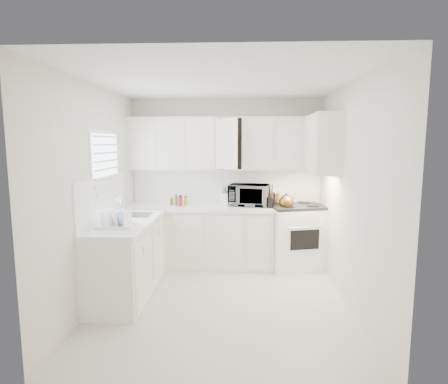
# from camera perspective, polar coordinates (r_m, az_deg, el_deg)

# --- Properties ---
(floor) EXTENTS (3.20, 3.20, 0.00)m
(floor) POSITION_cam_1_polar(r_m,az_deg,el_deg) (4.64, -0.39, -16.70)
(floor) COLOR beige
(floor) RESTS_ON ground
(ceiling) EXTENTS (3.20, 3.20, 0.00)m
(ceiling) POSITION_cam_1_polar(r_m,az_deg,el_deg) (4.28, -0.42, 16.90)
(ceiling) COLOR white
(ceiling) RESTS_ON ground
(wall_back) EXTENTS (3.00, 0.00, 3.00)m
(wall_back) POSITION_cam_1_polar(r_m,az_deg,el_deg) (5.85, 0.38, 1.67)
(wall_back) COLOR silver
(wall_back) RESTS_ON ground
(wall_front) EXTENTS (3.00, 0.00, 3.00)m
(wall_front) POSITION_cam_1_polar(r_m,az_deg,el_deg) (2.70, -2.10, -5.52)
(wall_front) COLOR silver
(wall_front) RESTS_ON ground
(wall_left) EXTENTS (0.00, 3.20, 3.20)m
(wall_left) POSITION_cam_1_polar(r_m,az_deg,el_deg) (4.59, -19.44, -0.45)
(wall_left) COLOR silver
(wall_left) RESTS_ON ground
(wall_right) EXTENTS (0.00, 3.20, 3.20)m
(wall_right) POSITION_cam_1_polar(r_m,az_deg,el_deg) (4.45, 19.26, -0.68)
(wall_right) COLOR silver
(wall_right) RESTS_ON ground
(window_blinds) EXTENTS (0.06, 0.96, 1.06)m
(window_blinds) POSITION_cam_1_polar(r_m,az_deg,el_deg) (4.88, -17.83, 3.04)
(window_blinds) COLOR white
(window_blinds) RESTS_ON wall_left
(lower_cabinets_back) EXTENTS (2.22, 0.60, 0.90)m
(lower_cabinets_back) POSITION_cam_1_polar(r_m,az_deg,el_deg) (5.74, -3.66, -7.10)
(lower_cabinets_back) COLOR silver
(lower_cabinets_back) RESTS_ON floor
(lower_cabinets_left) EXTENTS (0.60, 1.60, 0.90)m
(lower_cabinets_left) POSITION_cam_1_polar(r_m,az_deg,el_deg) (4.86, -14.76, -10.10)
(lower_cabinets_left) COLOR silver
(lower_cabinets_left) RESTS_ON floor
(countertop_back) EXTENTS (2.24, 0.64, 0.05)m
(countertop_back) POSITION_cam_1_polar(r_m,az_deg,el_deg) (5.63, -3.71, -2.45)
(countertop_back) COLOR white
(countertop_back) RESTS_ON lower_cabinets_back
(countertop_left) EXTENTS (0.64, 1.62, 0.05)m
(countertop_left) POSITION_cam_1_polar(r_m,az_deg,el_deg) (4.74, -14.84, -4.63)
(countertop_left) COLOR white
(countertop_left) RESTS_ON lower_cabinets_left
(backsplash_back) EXTENTS (2.98, 0.02, 0.55)m
(backsplash_back) POSITION_cam_1_polar(r_m,az_deg,el_deg) (5.85, 0.37, 0.93)
(backsplash_back) COLOR white
(backsplash_back) RESTS_ON wall_back
(backsplash_left) EXTENTS (0.02, 1.60, 0.55)m
(backsplash_left) POSITION_cam_1_polar(r_m,az_deg,el_deg) (4.78, -18.40, -1.00)
(backsplash_left) COLOR white
(backsplash_left) RESTS_ON wall_left
(upper_cabinets_back) EXTENTS (3.00, 0.33, 0.80)m
(upper_cabinets_back) POSITION_cam_1_polar(r_m,az_deg,el_deg) (5.67, 0.32, 3.50)
(upper_cabinets_back) COLOR silver
(upper_cabinets_back) RESTS_ON wall_back
(upper_cabinets_right) EXTENTS (0.33, 0.90, 0.80)m
(upper_cabinets_right) POSITION_cam_1_polar(r_m,az_deg,el_deg) (5.18, 15.00, 2.84)
(upper_cabinets_right) COLOR silver
(upper_cabinets_right) RESTS_ON wall_right
(sink) EXTENTS (0.42, 0.38, 0.30)m
(sink) POSITION_cam_1_polar(r_m,az_deg,el_deg) (5.04, -13.73, -2.18)
(sink) COLOR gray
(sink) RESTS_ON countertop_left
(stove) EXTENTS (0.94, 0.84, 1.25)m
(stove) POSITION_cam_1_polar(r_m,az_deg,el_deg) (5.73, 11.19, -5.46)
(stove) COLOR white
(stove) RESTS_ON floor
(tea_kettle) EXTENTS (0.33, 0.30, 0.25)m
(tea_kettle) POSITION_cam_1_polar(r_m,az_deg,el_deg) (5.47, 9.69, -1.37)
(tea_kettle) COLOR olive
(tea_kettle) RESTS_ON stove
(frying_pan) EXTENTS (0.30, 0.45, 0.04)m
(frying_pan) POSITION_cam_1_polar(r_m,az_deg,el_deg) (5.85, 12.78, -1.84)
(frying_pan) COLOR black
(frying_pan) RESTS_ON stove
(microwave) EXTENTS (0.64, 0.44, 0.40)m
(microwave) POSITION_cam_1_polar(r_m,az_deg,el_deg) (5.66, 3.92, -0.09)
(microwave) COLOR gray
(microwave) RESTS_ON countertop_back
(rice_cooker) EXTENTS (0.24, 0.24, 0.22)m
(rice_cooker) POSITION_cam_1_polar(r_m,az_deg,el_deg) (5.70, 0.66, -0.93)
(rice_cooker) COLOR white
(rice_cooker) RESTS_ON countertop_back
(paper_towel) EXTENTS (0.12, 0.12, 0.27)m
(paper_towel) POSITION_cam_1_polar(r_m,az_deg,el_deg) (5.80, -0.27, -0.52)
(paper_towel) COLOR white
(paper_towel) RESTS_ON countertop_back
(utensil_crock) EXTENTS (0.13, 0.13, 0.36)m
(utensil_crock) POSITION_cam_1_polar(r_m,az_deg,el_deg) (5.48, 7.30, -0.59)
(utensil_crock) COLOR black
(utensil_crock) RESTS_ON countertop_back
(dish_rack) EXTENTS (0.42, 0.32, 0.23)m
(dish_rack) POSITION_cam_1_polar(r_m,az_deg,el_deg) (4.40, -16.54, -3.78)
(dish_rack) COLOR white
(dish_rack) RESTS_ON countertop_left
(spice_left_0) EXTENTS (0.06, 0.06, 0.13)m
(spice_left_0) POSITION_cam_1_polar(r_m,az_deg,el_deg) (5.81, -8.10, -1.29)
(spice_left_0) COLOR brown
(spice_left_0) RESTS_ON countertop_back
(spice_left_1) EXTENTS (0.06, 0.06, 0.13)m
(spice_left_1) POSITION_cam_1_polar(r_m,az_deg,el_deg) (5.71, -7.53, -1.44)
(spice_left_1) COLOR #337727
(spice_left_1) RESTS_ON countertop_back
(spice_left_2) EXTENTS (0.06, 0.06, 0.13)m
(spice_left_2) POSITION_cam_1_polar(r_m,az_deg,el_deg) (5.78, -6.64, -1.31)
(spice_left_2) COLOR #A61640
(spice_left_2) RESTS_ON countertop_back
(spice_left_3) EXTENTS (0.06, 0.06, 0.13)m
(spice_left_3) POSITION_cam_1_polar(r_m,az_deg,el_deg) (5.68, -6.04, -1.46)
(spice_left_3) COLOR gold
(spice_left_3) RESTS_ON countertop_back
(sauce_right_0) EXTENTS (0.06, 0.06, 0.19)m
(sauce_right_0) POSITION_cam_1_polar(r_m,az_deg,el_deg) (5.76, 6.10, -1.04)
(sauce_right_0) COLOR #A61640
(sauce_right_0) RESTS_ON countertop_back
(sauce_right_1) EXTENTS (0.06, 0.06, 0.19)m
(sauce_right_1) POSITION_cam_1_polar(r_m,az_deg,el_deg) (5.70, 6.69, -1.13)
(sauce_right_1) COLOR gold
(sauce_right_1) RESTS_ON countertop_back
(sauce_right_2) EXTENTS (0.06, 0.06, 0.19)m
(sauce_right_2) POSITION_cam_1_polar(r_m,az_deg,el_deg) (5.76, 7.20, -1.04)
(sauce_right_2) COLOR brown
(sauce_right_2) RESTS_ON countertop_back
(sauce_right_3) EXTENTS (0.06, 0.06, 0.19)m
(sauce_right_3) POSITION_cam_1_polar(r_m,az_deg,el_deg) (5.71, 7.80, -1.14)
(sauce_right_3) COLOR black
(sauce_right_3) RESTS_ON countertop_back
(sauce_right_4) EXTENTS (0.06, 0.06, 0.19)m
(sauce_right_4) POSITION_cam_1_polar(r_m,az_deg,el_deg) (5.77, 8.28, -1.05)
(sauce_right_4) COLOR brown
(sauce_right_4) RESTS_ON countertop_back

